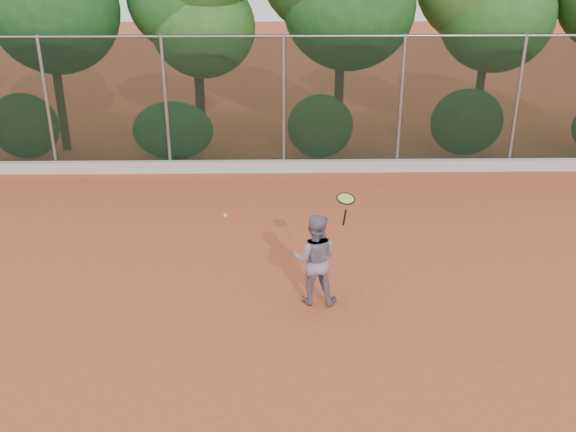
{
  "coord_description": "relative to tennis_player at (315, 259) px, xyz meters",
  "views": [
    {
      "loc": [
        -0.18,
        -9.14,
        5.66
      ],
      "look_at": [
        0.0,
        1.0,
        1.25
      ],
      "focal_mm": 40.0,
      "sensor_mm": 36.0,
      "label": 1
    }
  ],
  "objects": [
    {
      "name": "chainlink_fence",
      "position": [
        -0.43,
        6.75,
        1.07
      ],
      "size": [
        24.09,
        0.09,
        3.5
      ],
      "color": "black",
      "rests_on": "ground"
    },
    {
      "name": "tennis_racket",
      "position": [
        0.47,
        -0.03,
        1.05
      ],
      "size": [
        0.37,
        0.36,
        0.56
      ],
      "color": "black",
      "rests_on": "ground"
    },
    {
      "name": "ground",
      "position": [
        -0.43,
        -0.25,
        -0.79
      ],
      "size": [
        80.0,
        80.0,
        0.0
      ],
      "primitive_type": "plane",
      "color": "#C1512D",
      "rests_on": "ground"
    },
    {
      "name": "concrete_curb",
      "position": [
        -0.43,
        6.57,
        -0.64
      ],
      "size": [
        24.0,
        0.2,
        0.3
      ],
      "primitive_type": "cube",
      "color": "beige",
      "rests_on": "ground"
    },
    {
      "name": "tennis_ball_in_flight",
      "position": [
        -1.43,
        -0.19,
        0.88
      ],
      "size": [
        0.06,
        0.06,
        0.06
      ],
      "color": "#CEFB39",
      "rests_on": "ground"
    },
    {
      "name": "tennis_player",
      "position": [
        0.0,
        0.0,
        0.0
      ],
      "size": [
        0.84,
        0.7,
        1.58
      ],
      "primitive_type": "imported",
      "rotation": [
        0.0,
        0.0,
        3.01
      ],
      "color": "gray",
      "rests_on": "ground"
    }
  ]
}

